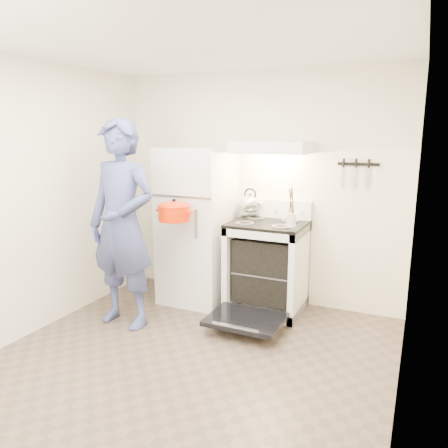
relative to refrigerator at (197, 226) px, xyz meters
The scene contains 15 objects.
floor 1.78m from the refrigerator, 68.20° to the right, with size 3.60×3.60×0.00m, color brown.
back_wall 0.79m from the refrigerator, 31.11° to the left, with size 3.20×0.02×2.50m, color #F4ECCB.
refrigerator is the anchor object (origin of this frame).
stove_body 0.90m from the refrigerator, ahead, with size 0.76×0.65×0.92m, color silver.
cooktop 0.81m from the refrigerator, ahead, with size 0.76×0.65×0.03m, color black.
backsplash 0.89m from the refrigerator, 20.94° to the left, with size 0.76×0.07×0.20m, color silver.
oven_door 1.23m from the refrigerator, 35.13° to the right, with size 0.70×0.54×0.04m, color black.
oven_rack 0.91m from the refrigerator, ahead, with size 0.60×0.52×0.01m, color gray.
range_hood 1.19m from the refrigerator, ahead, with size 0.76×0.50×0.12m, color silver.
knife_strip 1.81m from the refrigerator, 11.61° to the left, with size 0.40×0.02×0.03m, color black.
pizza_stone 0.97m from the refrigerator, ahead, with size 0.34×0.34×0.02m, color #907553.
tea_kettle 0.63m from the refrigerator, 24.99° to the left, with size 0.26×0.21×0.31m, color #B4B4B9, non-canonical shape.
utensil_jar 1.16m from the refrigerator, 10.95° to the right, with size 0.09×0.09×0.13m, color silver.
person 0.95m from the refrigerator, 111.66° to the right, with size 0.73×0.48×1.99m, color navy.
dutch_oven 0.61m from the refrigerator, 85.28° to the right, with size 0.38×0.31×0.25m, color red, non-canonical shape.
Camera 1 is at (1.64, -2.71, 1.86)m, focal length 35.00 mm.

